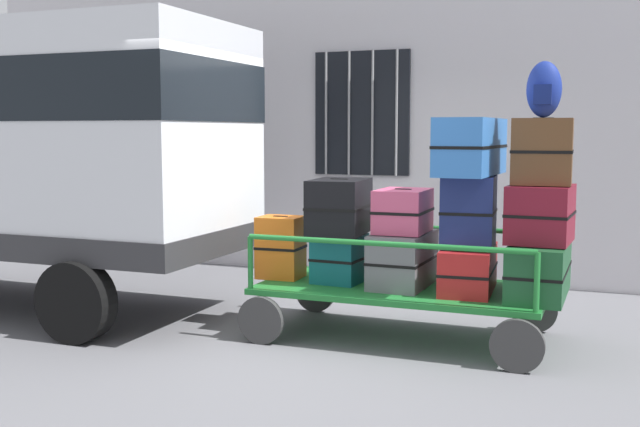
% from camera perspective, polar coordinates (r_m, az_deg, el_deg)
% --- Properties ---
extents(ground_plane, '(40.00, 40.00, 0.00)m').
position_cam_1_polar(ground_plane, '(6.97, 0.60, -8.63)').
color(ground_plane, slate).
extents(building_wall, '(12.00, 0.38, 5.00)m').
position_cam_1_polar(building_wall, '(9.38, 6.67, 10.52)').
color(building_wall, silver).
rests_on(building_wall, ground).
extents(van, '(4.93, 1.98, 2.77)m').
position_cam_1_polar(van, '(8.35, -22.51, 5.16)').
color(van, silver).
rests_on(van, ground).
extents(luggage_cart, '(2.51, 1.30, 0.45)m').
position_cam_1_polar(luggage_cart, '(6.63, 6.15, -6.06)').
color(luggage_cart, '#1E722D').
rests_on(luggage_cart, ground).
extents(cart_railing, '(2.39, 1.16, 0.47)m').
position_cam_1_polar(cart_railing, '(6.55, 6.20, -2.14)').
color(cart_railing, '#1E722D').
rests_on(cart_railing, luggage_cart).
extents(suitcase_left_bottom, '(0.41, 0.35, 0.57)m').
position_cam_1_polar(suitcase_left_bottom, '(6.92, -2.96, -2.53)').
color(suitcase_left_bottom, orange).
rests_on(suitcase_left_bottom, luggage_cart).
extents(suitcase_midleft_bottom, '(0.43, 0.45, 0.43)m').
position_cam_1_polar(suitcase_midleft_bottom, '(6.73, 1.47, -3.37)').
color(suitcase_midleft_bottom, '#0F5960').
rests_on(suitcase_midleft_bottom, luggage_cart).
extents(suitcase_midleft_middle, '(0.51, 0.71, 0.49)m').
position_cam_1_polar(suitcase_midleft_middle, '(6.66, 1.46, 0.52)').
color(suitcase_midleft_middle, black).
rests_on(suitcase_midleft_middle, suitcase_midleft_bottom).
extents(suitcase_center_bottom, '(0.47, 0.77, 0.47)m').
position_cam_1_polar(suitcase_center_bottom, '(6.59, 6.22, -3.43)').
color(suitcase_center_bottom, slate).
rests_on(suitcase_center_bottom, luggage_cart).
extents(suitcase_center_middle, '(0.42, 0.58, 0.37)m').
position_cam_1_polar(suitcase_center_middle, '(6.52, 6.24, 0.21)').
color(suitcase_center_middle, '#CC4C72').
rests_on(suitcase_center_middle, suitcase_center_bottom).
extents(suitcase_midright_bottom, '(0.47, 0.84, 0.38)m').
position_cam_1_polar(suitcase_midright_bottom, '(6.47, 11.06, -4.11)').
color(suitcase_midright_bottom, '#B21E1E').
rests_on(suitcase_midright_bottom, luggage_cart).
extents(suitcase_midright_middle, '(0.46, 0.54, 0.59)m').
position_cam_1_polar(suitcase_midright_middle, '(6.36, 11.10, 0.15)').
color(suitcase_midright_middle, navy).
rests_on(suitcase_midright_middle, suitcase_midright_bottom).
extents(suitcase_midright_top, '(0.44, 1.08, 0.47)m').
position_cam_1_polar(suitcase_midright_top, '(6.36, 11.25, 4.94)').
color(suitcase_midright_top, '#3372C6').
rests_on(suitcase_midright_top, suitcase_midright_middle).
extents(suitcase_right_bottom, '(0.45, 0.98, 0.44)m').
position_cam_1_polar(suitcase_right_bottom, '(6.40, 16.10, -4.05)').
color(suitcase_right_bottom, '#194C28').
rests_on(suitcase_right_bottom, luggage_cart).
extents(suitcase_right_middle, '(0.52, 0.64, 0.47)m').
position_cam_1_polar(suitcase_right_middle, '(6.31, 16.20, -0.02)').
color(suitcase_right_middle, maroon).
rests_on(suitcase_right_middle, suitcase_right_bottom).
extents(suitcase_right_top, '(0.48, 0.48, 0.53)m').
position_cam_1_polar(suitcase_right_top, '(6.28, 16.34, 4.49)').
color(suitcase_right_top, brown).
rests_on(suitcase_right_top, suitcase_right_middle).
extents(backpack, '(0.27, 0.22, 0.44)m').
position_cam_1_polar(backpack, '(6.30, 16.44, 8.90)').
color(backpack, navy).
rests_on(backpack, suitcase_right_top).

